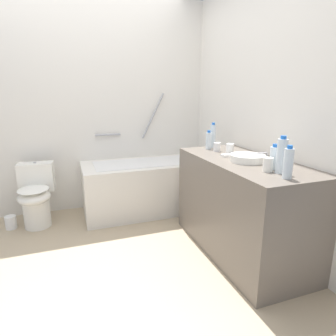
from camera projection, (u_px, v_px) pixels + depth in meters
ground_plane at (99, 256)px, 2.50m from camera, size 4.05×4.05×0.00m
wall_back_tiled at (80, 106)px, 3.33m from camera, size 3.45×0.10×2.48m
wall_right_mirror at (260, 109)px, 2.71m from camera, size 0.10×2.81×2.48m
bathtub at (150, 184)px, 3.44m from camera, size 1.56×0.68×1.39m
toilet at (36, 196)px, 3.03m from camera, size 0.38×0.53×0.67m
vanity_counter at (241, 207)px, 2.50m from camera, size 0.63×1.37×0.84m
sink_basin at (248, 158)px, 2.32m from camera, size 0.29×0.29×0.06m
sink_faucet at (265, 156)px, 2.38m from camera, size 0.11×0.15×0.07m
water_bottle_0 at (274, 158)px, 2.07m from camera, size 0.06×0.06×0.19m
water_bottle_1 at (209, 140)px, 2.84m from camera, size 0.06×0.06×0.19m
water_bottle_2 at (288, 163)px, 1.84m from camera, size 0.06×0.06×0.22m
water_bottle_3 at (282, 156)px, 1.96m from camera, size 0.07×0.07×0.26m
water_bottle_4 at (213, 136)px, 2.91m from camera, size 0.06×0.06×0.26m
drinking_glass_0 at (230, 149)px, 2.60m from camera, size 0.07×0.07×0.10m
drinking_glass_1 at (217, 147)px, 2.74m from camera, size 0.07×0.07×0.08m
drinking_glass_2 at (268, 165)px, 2.02m from camera, size 0.07×0.07×0.10m
soap_dish at (227, 155)px, 2.52m from camera, size 0.09×0.06×0.02m
toilet_paper_roll at (11, 222)px, 3.00m from camera, size 0.11×0.11×0.14m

